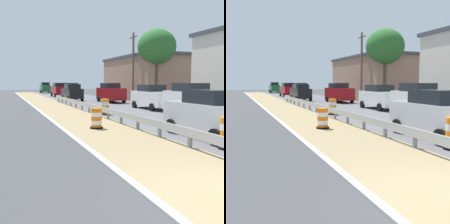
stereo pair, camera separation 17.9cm
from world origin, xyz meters
TOP-DOWN VIEW (x-y plane):
  - curb_near_edge at (-1.30, 0.00)m, footprint 0.20×120.00m
  - traffic_barrel_close at (0.34, 8.87)m, footprint 0.65×0.65m
  - traffic_barrel_mid at (2.77, 14.08)m, footprint 0.66×0.66m
  - car_lead_near_lane at (4.51, 54.82)m, footprint 2.00×4.34m
  - car_trailing_near_lane at (7.84, 11.12)m, footprint 2.08×4.58m
  - car_lead_far_lane at (4.00, 5.05)m, footprint 1.97×4.19m
  - car_mid_far_lane at (7.51, 24.96)m, footprint 2.16×4.60m
  - car_trailing_far_lane at (4.40, 39.01)m, footprint 2.20×4.27m
  - car_distant_a at (7.88, 16.36)m, footprint 2.03×4.67m
  - car_distant_b at (4.07, 29.27)m, footprint 2.06×4.30m
  - car_distant_c at (7.92, 44.55)m, footprint 2.14×4.72m
  - roadside_shop_far at (14.02, 28.92)m, footprint 6.91×14.34m
  - utility_pole_mid at (10.19, 24.67)m, footprint 0.24×1.80m
  - tree_roadside at (11.70, 22.06)m, footprint 4.16×4.16m

SIDE VIEW (x-z plane):
  - curb_near_edge at x=-1.30m, z-range -0.05..0.06m
  - traffic_barrel_close at x=0.34m, z-range -0.05..0.97m
  - traffic_barrel_mid at x=2.77m, z-range -0.05..1.07m
  - car_lead_far_lane at x=4.00m, z-range 0.00..1.99m
  - car_distant_b at x=4.07m, z-range 0.00..2.04m
  - car_distant_a at x=7.88m, z-range 0.00..2.07m
  - car_distant_c at x=7.92m, z-range 0.00..2.14m
  - car_trailing_far_lane at x=4.40m, z-range 0.00..2.17m
  - car_mid_far_lane at x=7.51m, z-range 0.00..2.19m
  - car_lead_near_lane at x=4.51m, z-range 0.00..2.23m
  - car_trailing_near_lane at x=7.84m, z-range 0.00..2.23m
  - roadside_shop_far at x=14.02m, z-range 0.01..5.68m
  - utility_pole_mid at x=10.19m, z-range 0.16..8.04m
  - tree_roadside at x=11.70m, z-range 2.08..10.06m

